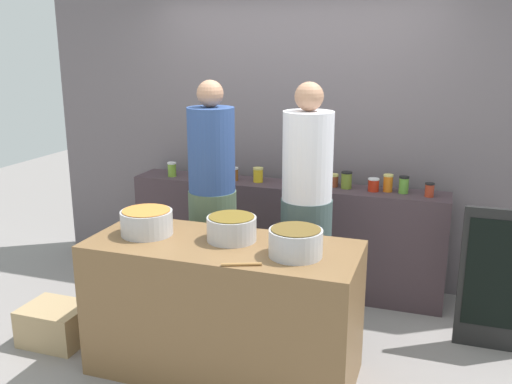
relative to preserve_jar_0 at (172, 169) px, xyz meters
name	(u,v)px	position (x,y,z in m)	size (l,w,h in m)	color
ground	(240,347)	(1.03, -1.05, -1.00)	(12.00, 12.00, 0.00)	gray
storefront_wall	(296,112)	(1.03, 0.40, 0.50)	(4.80, 0.12, 3.00)	slate
display_shelf	(284,236)	(1.03, 0.05, -0.53)	(2.70, 0.36, 0.93)	#413238
prep_table	(223,308)	(1.03, -1.35, -0.56)	(1.70, 0.70, 0.88)	brown
preserve_jar_0	(172,169)	(0.00, 0.00, 0.00)	(0.08, 0.08, 0.13)	olive
preserve_jar_1	(215,172)	(0.41, 0.03, 0.00)	(0.09, 0.09, 0.13)	#CE681B
preserve_jar_2	(234,174)	(0.58, 0.04, -0.01)	(0.07, 0.07, 0.11)	brown
preserve_jar_3	(258,175)	(0.80, 0.05, 0.00)	(0.09, 0.09, 0.13)	gold
preserve_jar_4	(294,176)	(1.11, 0.07, 0.01)	(0.07, 0.07, 0.14)	#A61F13
preserve_jar_5	(315,176)	(1.28, 0.11, 0.01)	(0.07, 0.07, 0.14)	#8D3B0F
preserve_jar_6	(333,180)	(1.44, 0.10, -0.01)	(0.09, 0.09, 0.10)	brown
preserve_jar_7	(346,180)	(1.55, 0.08, 0.00)	(0.09, 0.09, 0.14)	olive
preserve_jar_8	(373,185)	(1.77, 0.05, -0.01)	(0.09, 0.09, 0.11)	red
preserve_jar_9	(388,183)	(1.89, 0.08, 0.01)	(0.08, 0.08, 0.14)	orange
preserve_jar_10	(404,185)	(2.01, 0.07, 0.00)	(0.08, 0.08, 0.14)	#5D9935
preserve_jar_11	(430,190)	(2.21, 0.02, -0.01)	(0.07, 0.07, 0.11)	#A7341E
cooking_pot_left	(147,222)	(0.50, -1.34, -0.03)	(0.34, 0.34, 0.16)	#B7B7BC
cooking_pot_center	(232,228)	(1.06, -1.27, -0.04)	(0.31, 0.31, 0.16)	#B7B7BC
cooking_pot_right	(296,243)	(1.51, -1.40, -0.03)	(0.32, 0.32, 0.17)	#B7B7BC
wooden_spoon	(241,264)	(1.27, -1.65, -0.11)	(0.02, 0.02, 0.23)	#9E703D
cook_with_tongs	(213,214)	(0.67, -0.65, -0.16)	(0.36, 0.36, 1.83)	#4E634A
cook_in_cap	(306,223)	(1.39, -0.65, -0.16)	(0.37, 0.37, 1.84)	#3E5151
bread_crate	(56,324)	(-0.25, -1.40, -0.86)	(0.45, 0.36, 0.27)	tan
chalkboard_sign	(500,280)	(2.72, -0.49, -0.48)	(0.54, 0.05, 1.02)	black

